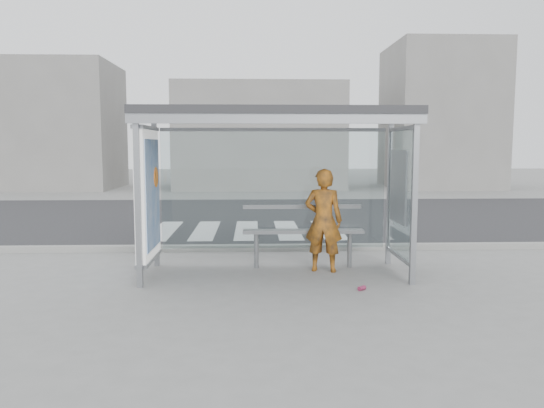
% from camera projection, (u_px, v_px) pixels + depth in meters
% --- Properties ---
extents(ground, '(80.00, 80.00, 0.00)m').
position_uv_depth(ground, '(275.00, 274.00, 8.48)').
color(ground, slate).
rests_on(ground, ground).
extents(road, '(30.00, 10.00, 0.01)m').
position_uv_depth(road, '(265.00, 217.00, 15.43)').
color(road, '#242426').
rests_on(road, ground).
extents(curb, '(30.00, 0.18, 0.12)m').
position_uv_depth(curb, '(271.00, 248.00, 10.41)').
color(curb, gray).
rests_on(curb, ground).
extents(crosswalk, '(4.55, 3.00, 0.00)m').
position_uv_depth(crosswalk, '(247.00, 230.00, 12.93)').
color(crosswalk, silver).
rests_on(crosswalk, ground).
extents(bus_shelter, '(4.25, 1.65, 2.62)m').
position_uv_depth(bus_shelter, '(252.00, 150.00, 8.31)').
color(bus_shelter, gray).
rests_on(bus_shelter, ground).
extents(building_left, '(6.00, 5.00, 6.00)m').
position_uv_depth(building_left, '(53.00, 126.00, 25.66)').
color(building_left, slate).
rests_on(building_left, ground).
extents(building_center, '(8.00, 5.00, 5.00)m').
position_uv_depth(building_center, '(259.00, 137.00, 26.09)').
color(building_center, slate).
rests_on(building_center, ground).
extents(building_right, '(5.00, 5.00, 7.00)m').
position_uv_depth(building_right, '(440.00, 117.00, 26.32)').
color(building_right, slate).
rests_on(building_right, ground).
extents(person, '(0.70, 0.54, 1.69)m').
position_uv_depth(person, '(323.00, 220.00, 8.62)').
color(person, '#D25C13').
rests_on(person, ground).
extents(bench, '(2.03, 0.33, 1.05)m').
position_uv_depth(bench, '(303.00, 231.00, 8.92)').
color(bench, slate).
rests_on(bench, ground).
extents(soda_can, '(0.13, 0.13, 0.07)m').
position_uv_depth(soda_can, '(362.00, 288.00, 7.54)').
color(soda_can, '#C43969').
rests_on(soda_can, ground).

